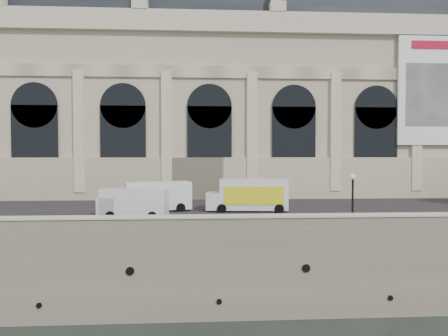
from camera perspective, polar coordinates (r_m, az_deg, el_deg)
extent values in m
plane|color=black|center=(32.06, 6.95, -19.13)|extent=(260.00, 260.00, 0.00)
cube|color=gray|center=(65.19, 1.31, -5.53)|extent=(160.00, 70.00, 6.00)
cube|color=#2D2D2D|center=(44.09, 3.64, -5.19)|extent=(160.00, 24.00, 0.06)
cube|color=gray|center=(30.90, 6.79, -7.32)|extent=(160.00, 1.20, 1.10)
cube|color=beige|center=(30.81, 6.80, -6.22)|extent=(160.00, 1.40, 0.12)
cube|color=beige|center=(60.64, -4.06, 7.15)|extent=(68.00, 18.00, 22.00)
cube|color=beige|center=(51.34, -4.12, -1.41)|extent=(68.60, 0.40, 5.00)
cube|color=beige|center=(53.32, -4.18, 18.61)|extent=(69.00, 0.80, 2.40)
cube|color=beige|center=(52.11, -4.16, 12.45)|extent=(68.00, 0.30, 1.40)
cube|color=#262B33|center=(63.45, -4.09, 19.85)|extent=(64.00, 15.00, 6.00)
cube|color=black|center=(54.46, -23.46, 2.84)|extent=(5.20, 0.25, 9.00)
cylinder|color=black|center=(54.72, -23.52, 7.55)|extent=(5.20, 0.25, 5.20)
cube|color=beige|center=(52.95, -18.40, 4.55)|extent=(1.20, 0.50, 14.00)
cube|color=black|center=(51.92, -13.01, 3.00)|extent=(5.20, 0.25, 9.00)
cylinder|color=black|center=(52.20, -13.05, 7.94)|extent=(5.20, 0.25, 5.20)
cube|color=beige|center=(51.32, -7.50, 4.72)|extent=(1.20, 0.50, 14.00)
cube|color=black|center=(51.25, -1.89, 3.06)|extent=(5.20, 0.25, 9.00)
cylinder|color=black|center=(51.53, -1.90, 8.07)|extent=(5.20, 0.25, 5.20)
cube|color=beige|center=(51.62, 3.68, 4.72)|extent=(1.20, 0.50, 14.00)
cube|color=black|center=(52.50, 9.10, 3.01)|extent=(5.20, 0.25, 9.00)
cylinder|color=black|center=(52.77, 9.12, 7.90)|extent=(5.20, 0.25, 5.20)
cube|color=beige|center=(53.80, 14.34, 4.55)|extent=(1.20, 0.50, 14.00)
cube|color=black|center=(55.56, 19.22, 2.87)|extent=(5.20, 0.25, 9.00)
cylinder|color=black|center=(55.81, 19.28, 7.49)|extent=(5.20, 0.25, 5.20)
cube|color=beige|center=(57.66, 23.87, 4.27)|extent=(1.20, 0.50, 14.00)
cube|color=white|center=(58.85, 25.78, 9.08)|extent=(9.00, 0.35, 13.00)
cube|color=#A90B25|center=(59.61, 25.96, 14.25)|extent=(6.00, 0.06, 1.00)
cube|color=gray|center=(58.38, 25.43, 8.65)|extent=(6.20, 0.06, 7.50)
cube|color=silver|center=(37.50, -11.62, -4.45)|extent=(5.67, 2.76, 2.32)
cube|color=silver|center=(38.17, -14.79, -4.90)|extent=(1.77, 2.29, 1.62)
cube|color=black|center=(38.28, -15.61, -4.05)|extent=(0.28, 1.81, 0.81)
cylinder|color=black|center=(37.11, -14.65, -6.06)|extent=(0.79, 0.34, 0.77)
cylinder|color=black|center=(39.12, -13.69, -5.64)|extent=(0.79, 0.34, 0.77)
cylinder|color=black|center=(36.19, -9.36, -6.23)|extent=(0.79, 0.34, 0.77)
cylinder|color=black|center=(38.24, -8.66, -5.78)|extent=(0.79, 0.34, 0.77)
cube|color=white|center=(41.82, -8.58, -3.56)|extent=(6.41, 3.60, 2.57)
cube|color=white|center=(41.61, -11.89, -4.15)|extent=(2.16, 2.66, 1.79)
cube|color=black|center=(41.51, -12.75, -3.32)|extent=(0.50, 1.98, 0.90)
cylinder|color=black|center=(40.57, -11.07, -5.29)|extent=(0.89, 0.46, 0.85)
cylinder|color=black|center=(42.89, -11.35, -4.90)|extent=(0.89, 0.46, 0.85)
cylinder|color=black|center=(41.08, -5.67, -5.17)|extent=(0.89, 0.46, 0.85)
cylinder|color=black|center=(43.38, -6.24, -4.79)|extent=(0.89, 0.46, 0.85)
cube|color=silver|center=(41.30, 3.86, -3.44)|extent=(6.51, 2.96, 2.85)
cube|color=yellow|center=(40.06, 3.94, -3.61)|extent=(5.47, 0.53, 1.69)
cube|color=#A90B25|center=(40.06, 3.94, -3.61)|extent=(3.16, 0.31, 0.63)
cube|color=silver|center=(41.37, -1.12, -4.31)|extent=(1.88, 2.46, 1.58)
cylinder|color=black|center=(40.21, -0.29, -5.32)|extent=(0.87, 0.37, 0.84)
cylinder|color=black|center=(42.61, -0.20, -4.91)|extent=(0.87, 0.37, 0.84)
cylinder|color=black|center=(40.40, 7.23, -5.30)|extent=(0.87, 0.37, 0.84)
cylinder|color=black|center=(42.80, 6.90, -4.89)|extent=(0.87, 0.37, 0.84)
cylinder|color=black|center=(33.83, 16.42, -7.20)|extent=(0.41, 0.41, 0.37)
cylinder|color=black|center=(33.60, 16.45, -4.39)|extent=(0.15, 0.15, 3.71)
sphere|color=beige|center=(33.45, 16.48, -1.08)|extent=(0.41, 0.41, 0.41)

